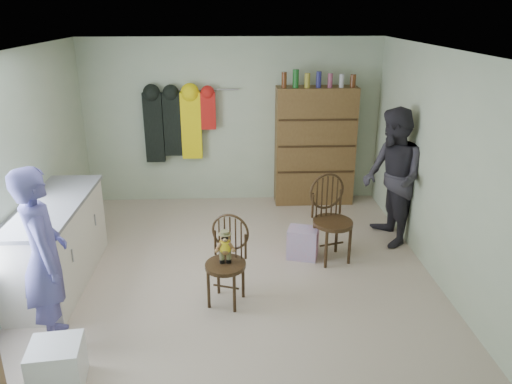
{
  "coord_description": "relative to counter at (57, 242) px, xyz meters",
  "views": [
    {
      "loc": [
        -0.0,
        -5.03,
        2.9
      ],
      "look_at": [
        0.25,
        0.2,
        0.95
      ],
      "focal_mm": 35.0,
      "sensor_mm": 36.0,
      "label": 1
    }
  ],
  "objects": [
    {
      "name": "coat_rack",
      "position": [
        1.12,
        2.38,
        0.78
      ],
      "size": [
        1.42,
        0.12,
        1.09
      ],
      "color": "#99999E",
      "rests_on": "ground"
    },
    {
      "name": "person_right",
      "position": [
        3.95,
        0.82,
        0.41
      ],
      "size": [
        0.73,
        0.9,
        1.76
      ],
      "primitive_type": "imported",
      "rotation": [
        0.0,
        0.0,
        -1.5
      ],
      "color": "#2D2B33",
      "rests_on": "ground"
    },
    {
      "name": "person_left",
      "position": [
        0.29,
        -1.08,
        0.37
      ],
      "size": [
        0.62,
        0.73,
        1.68
      ],
      "primitive_type": "imported",
      "rotation": [
        0.0,
        0.0,
        2.0
      ],
      "color": "#565297",
      "rests_on": "ground"
    },
    {
      "name": "dresser",
      "position": [
        3.2,
        2.3,
        0.44
      ],
      "size": [
        1.2,
        0.39,
        2.06
      ],
      "color": "brown",
      "rests_on": "ground"
    },
    {
      "name": "chair_far",
      "position": [
        3.1,
        0.4,
        0.09
      ],
      "size": [
        0.58,
        0.58,
        1.05
      ],
      "rotation": [
        0.0,
        0.0,
        0.3
      ],
      "color": "#3D2815",
      "rests_on": "ground"
    },
    {
      "name": "counter",
      "position": [
        0.0,
        0.0,
        0.0
      ],
      "size": [
        0.64,
        1.86,
        0.94
      ],
      "color": "silver",
      "rests_on": "ground"
    },
    {
      "name": "ground_plane",
      "position": [
        1.95,
        0.0,
        -0.47
      ],
      "size": [
        5.0,
        5.0,
        0.0
      ],
      "primitive_type": "plane",
      "color": "#C3B29D",
      "rests_on": "ground"
    },
    {
      "name": "room_walls",
      "position": [
        1.95,
        0.53,
        1.11
      ],
      "size": [
        5.0,
        5.0,
        5.0
      ],
      "color": "#B8C4A4",
      "rests_on": "ground"
    },
    {
      "name": "striped_bag",
      "position": [
        2.78,
        0.43,
        -0.28
      ],
      "size": [
        0.42,
        0.37,
        0.38
      ],
      "primitive_type": "cube",
      "rotation": [
        0.0,
        0.0,
        -0.29
      ],
      "color": "pink",
      "rests_on": "ground"
    },
    {
      "name": "plastic_tub",
      "position": [
        0.51,
        -1.68,
        -0.28
      ],
      "size": [
        0.45,
        0.43,
        0.38
      ],
      "primitive_type": "cube",
      "rotation": [
        0.0,
        0.0,
        0.12
      ],
      "color": "white",
      "rests_on": "ground"
    },
    {
      "name": "chair_front",
      "position": [
        1.87,
        -0.49,
        0.06
      ],
      "size": [
        0.53,
        0.53,
        0.93
      ],
      "rotation": [
        0.0,
        0.0,
        -0.33
      ],
      "color": "#3D2815",
      "rests_on": "ground"
    }
  ]
}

